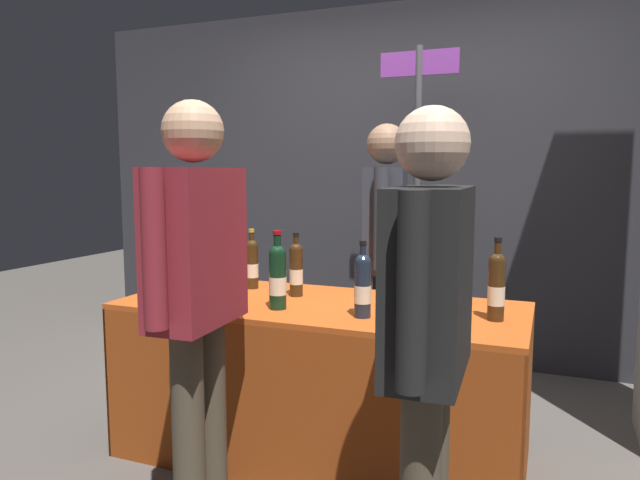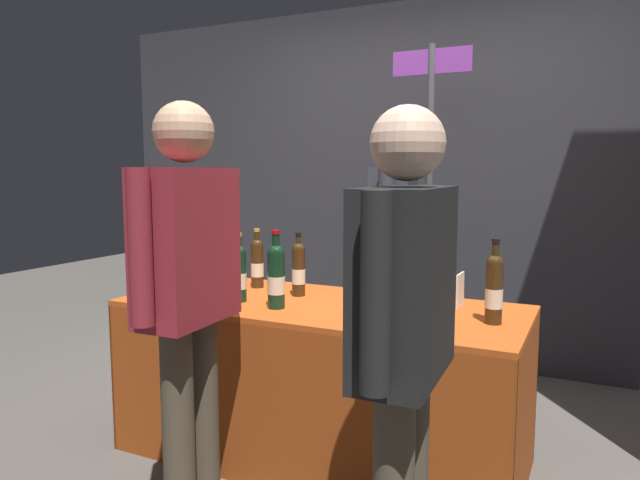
{
  "view_description": "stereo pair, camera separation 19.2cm",
  "coord_description": "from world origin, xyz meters",
  "px_view_note": "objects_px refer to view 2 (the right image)",
  "views": [
    {
      "loc": [
        1.0,
        -2.5,
        1.37
      ],
      "look_at": [
        0.0,
        0.0,
        1.05
      ],
      "focal_mm": 32.65,
      "sensor_mm": 36.0,
      "label": 1
    },
    {
      "loc": [
        1.17,
        -2.42,
        1.37
      ],
      "look_at": [
        0.0,
        0.0,
        1.05
      ],
      "focal_mm": 32.65,
      "sensor_mm": 36.0,
      "label": 2
    }
  ],
  "objects_px": {
    "booth_signpost": "(429,186)",
    "vendor_presenter": "(393,240)",
    "taster_foreground_right": "(404,324)",
    "featured_wine_bottle": "(276,275)",
    "wine_glass_near_vendor": "(181,273)",
    "wine_glass_near_taster": "(406,288)",
    "flower_vase": "(418,297)",
    "display_bottle_0": "(299,268)",
    "tasting_table": "(320,349)",
    "wine_glass_mid": "(391,283)"
  },
  "relations": [
    {
      "from": "featured_wine_bottle",
      "to": "vendor_presenter",
      "type": "xyz_separation_m",
      "value": [
        0.27,
        0.85,
        0.08
      ]
    },
    {
      "from": "flower_vase",
      "to": "booth_signpost",
      "type": "height_order",
      "value": "booth_signpost"
    },
    {
      "from": "featured_wine_bottle",
      "to": "wine_glass_mid",
      "type": "relative_size",
      "value": 3.0
    },
    {
      "from": "vendor_presenter",
      "to": "taster_foreground_right",
      "type": "distance_m",
      "value": 1.6
    },
    {
      "from": "taster_foreground_right",
      "to": "booth_signpost",
      "type": "xyz_separation_m",
      "value": [
        -0.47,
        1.97,
        0.35
      ]
    },
    {
      "from": "featured_wine_bottle",
      "to": "wine_glass_near_taster",
      "type": "xyz_separation_m",
      "value": [
        0.54,
        0.22,
        -0.05
      ]
    },
    {
      "from": "display_bottle_0",
      "to": "vendor_presenter",
      "type": "height_order",
      "value": "vendor_presenter"
    },
    {
      "from": "featured_wine_bottle",
      "to": "display_bottle_0",
      "type": "bearing_deg",
      "value": 96.72
    },
    {
      "from": "featured_wine_bottle",
      "to": "display_bottle_0",
      "type": "relative_size",
      "value": 1.12
    },
    {
      "from": "display_bottle_0",
      "to": "wine_glass_near_vendor",
      "type": "xyz_separation_m",
      "value": [
        -0.55,
        -0.23,
        -0.03
      ]
    },
    {
      "from": "display_bottle_0",
      "to": "taster_foreground_right",
      "type": "distance_m",
      "value": 1.26
    },
    {
      "from": "flower_vase",
      "to": "vendor_presenter",
      "type": "distance_m",
      "value": 0.92
    },
    {
      "from": "featured_wine_bottle",
      "to": "wine_glass_mid",
      "type": "height_order",
      "value": "featured_wine_bottle"
    },
    {
      "from": "tasting_table",
      "to": "wine_glass_near_taster",
      "type": "xyz_separation_m",
      "value": [
        0.41,
        0.04,
        0.32
      ]
    },
    {
      "from": "wine_glass_near_taster",
      "to": "booth_signpost",
      "type": "xyz_separation_m",
      "value": [
        -0.2,
        1.09,
        0.43
      ]
    },
    {
      "from": "display_bottle_0",
      "to": "booth_signpost",
      "type": "bearing_deg",
      "value": 70.17
    },
    {
      "from": "wine_glass_near_taster",
      "to": "booth_signpost",
      "type": "height_order",
      "value": "booth_signpost"
    },
    {
      "from": "wine_glass_near_taster",
      "to": "tasting_table",
      "type": "bearing_deg",
      "value": -174.47
    },
    {
      "from": "display_bottle_0",
      "to": "taster_foreground_right",
      "type": "xyz_separation_m",
      "value": [
        0.84,
        -0.94,
        0.04
      ]
    },
    {
      "from": "flower_vase",
      "to": "booth_signpost",
      "type": "relative_size",
      "value": 0.18
    },
    {
      "from": "display_bottle_0",
      "to": "wine_glass_near_vendor",
      "type": "distance_m",
      "value": 0.6
    },
    {
      "from": "flower_vase",
      "to": "vendor_presenter",
      "type": "height_order",
      "value": "vendor_presenter"
    },
    {
      "from": "wine_glass_mid",
      "to": "wine_glass_near_taster",
      "type": "height_order",
      "value": "wine_glass_near_taster"
    },
    {
      "from": "vendor_presenter",
      "to": "taster_foreground_right",
      "type": "bearing_deg",
      "value": 9.71
    },
    {
      "from": "display_bottle_0",
      "to": "tasting_table",
      "type": "bearing_deg",
      "value": -31.02
    },
    {
      "from": "featured_wine_bottle",
      "to": "flower_vase",
      "type": "distance_m",
      "value": 0.66
    },
    {
      "from": "wine_glass_near_taster",
      "to": "display_bottle_0",
      "type": "bearing_deg",
      "value": 173.93
    },
    {
      "from": "booth_signpost",
      "to": "featured_wine_bottle",
      "type": "bearing_deg",
      "value": -104.53
    },
    {
      "from": "tasting_table",
      "to": "display_bottle_0",
      "type": "height_order",
      "value": "display_bottle_0"
    },
    {
      "from": "booth_signpost",
      "to": "vendor_presenter",
      "type": "bearing_deg",
      "value": -99.03
    },
    {
      "from": "wine_glass_near_vendor",
      "to": "display_bottle_0",
      "type": "bearing_deg",
      "value": 22.41
    },
    {
      "from": "wine_glass_near_taster",
      "to": "featured_wine_bottle",
      "type": "bearing_deg",
      "value": -158.22
    },
    {
      "from": "tasting_table",
      "to": "wine_glass_near_taster",
      "type": "relative_size",
      "value": 13.44
    },
    {
      "from": "wine_glass_near_vendor",
      "to": "vendor_presenter",
      "type": "distance_m",
      "value": 1.17
    },
    {
      "from": "taster_foreground_right",
      "to": "wine_glass_near_vendor",
      "type": "bearing_deg",
      "value": 60.87
    },
    {
      "from": "wine_glass_mid",
      "to": "booth_signpost",
      "type": "height_order",
      "value": "booth_signpost"
    },
    {
      "from": "featured_wine_bottle",
      "to": "flower_vase",
      "type": "relative_size",
      "value": 0.94
    },
    {
      "from": "tasting_table",
      "to": "vendor_presenter",
      "type": "xyz_separation_m",
      "value": [
        0.13,
        0.67,
        0.46
      ]
    },
    {
      "from": "wine_glass_mid",
      "to": "booth_signpost",
      "type": "relative_size",
      "value": 0.06
    },
    {
      "from": "featured_wine_bottle",
      "to": "wine_glass_mid",
      "type": "bearing_deg",
      "value": 42.78
    },
    {
      "from": "featured_wine_bottle",
      "to": "wine_glass_near_vendor",
      "type": "xyz_separation_m",
      "value": [
        -0.58,
        0.05,
        -0.04
      ]
    },
    {
      "from": "vendor_presenter",
      "to": "flower_vase",
      "type": "bearing_deg",
      "value": 15.09
    },
    {
      "from": "flower_vase",
      "to": "wine_glass_mid",
      "type": "bearing_deg",
      "value": 123.51
    },
    {
      "from": "wine_glass_near_vendor",
      "to": "vendor_presenter",
      "type": "relative_size",
      "value": 0.09
    },
    {
      "from": "wine_glass_mid",
      "to": "wine_glass_near_taster",
      "type": "distance_m",
      "value": 0.21
    },
    {
      "from": "taster_foreground_right",
      "to": "wine_glass_near_taster",
      "type": "bearing_deg",
      "value": 14.82
    },
    {
      "from": "vendor_presenter",
      "to": "booth_signpost",
      "type": "height_order",
      "value": "booth_signpost"
    },
    {
      "from": "wine_glass_near_vendor",
      "to": "wine_glass_mid",
      "type": "xyz_separation_m",
      "value": [
        1.0,
        0.34,
        -0.02
      ]
    },
    {
      "from": "tasting_table",
      "to": "wine_glass_near_vendor",
      "type": "relative_size",
      "value": 12.7
    },
    {
      "from": "tasting_table",
      "to": "taster_foreground_right",
      "type": "relative_size",
      "value": 1.21
    }
  ]
}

